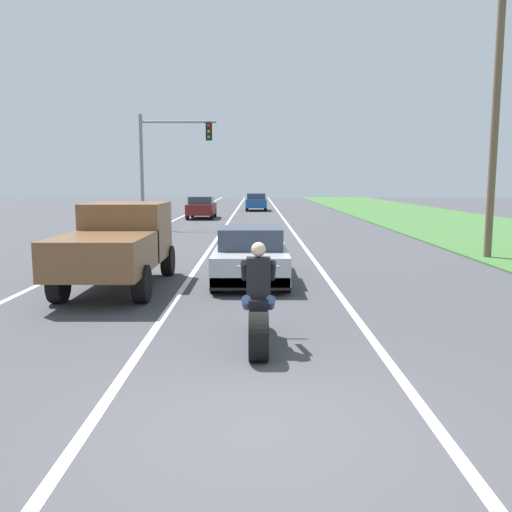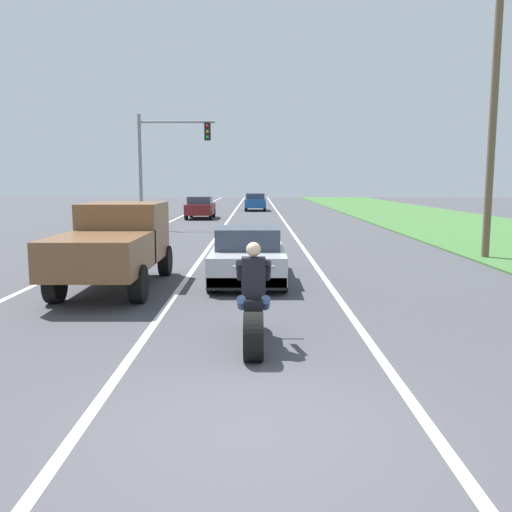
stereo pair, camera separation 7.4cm
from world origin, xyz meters
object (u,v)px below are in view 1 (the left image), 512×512
(sports_car_silver, at_px, (248,256))
(distant_car_far_ahead, at_px, (199,207))
(traffic_light_mast_near, at_px, (162,154))
(pickup_truck_left_lane_brown, at_px, (116,242))
(motorcycle_with_rider, at_px, (256,309))
(distant_car_further_ahead, at_px, (254,202))

(sports_car_silver, xyz_separation_m, distant_car_far_ahead, (-3.59, 23.26, 0.14))
(traffic_light_mast_near, bearing_deg, pickup_truck_left_lane_brown, -84.42)
(motorcycle_with_rider, distance_m, distant_car_far_ahead, 29.19)
(motorcycle_with_rider, bearing_deg, sports_car_silver, 91.67)
(distant_car_far_ahead, bearing_deg, sports_car_silver, -81.22)
(pickup_truck_left_lane_brown, distance_m, traffic_light_mast_near, 16.63)
(distant_car_far_ahead, bearing_deg, pickup_truck_left_lane_brown, -88.88)
(pickup_truck_left_lane_brown, height_order, distant_car_far_ahead, pickup_truck_left_lane_brown)
(pickup_truck_left_lane_brown, xyz_separation_m, distant_car_far_ahead, (-0.47, 24.26, -0.33))
(motorcycle_with_rider, xyz_separation_m, distant_car_further_ahead, (-0.02, 39.01, 0.18))
(traffic_light_mast_near, height_order, distant_car_further_ahead, traffic_light_mast_near)
(traffic_light_mast_near, distance_m, distant_car_far_ahead, 8.64)
(traffic_light_mast_near, xyz_separation_m, distant_car_further_ahead, (4.85, 18.01, -3.19))
(pickup_truck_left_lane_brown, xyz_separation_m, traffic_light_mast_near, (-1.59, 16.31, 2.85))
(traffic_light_mast_near, bearing_deg, distant_car_further_ahead, 74.92)
(sports_car_silver, bearing_deg, traffic_light_mast_near, 107.10)
(motorcycle_with_rider, xyz_separation_m, distant_car_far_ahead, (-3.76, 28.95, 0.18))
(distant_car_further_ahead, bearing_deg, pickup_truck_left_lane_brown, -95.43)
(motorcycle_with_rider, height_order, distant_car_far_ahead, motorcycle_with_rider)
(pickup_truck_left_lane_brown, distance_m, distant_car_further_ahead, 34.48)
(motorcycle_with_rider, height_order, traffic_light_mast_near, traffic_light_mast_near)
(traffic_light_mast_near, relative_size, distant_car_further_ahead, 1.50)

